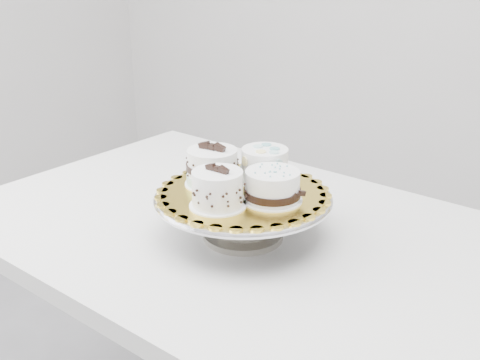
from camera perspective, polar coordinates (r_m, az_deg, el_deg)
The scene contains 7 objects.
table at distance 1.28m, azimuth -0.13°, elevation -7.67°, with size 1.25×0.93×0.75m.
cake_stand at distance 1.16m, azimuth 0.30°, elevation -2.69°, with size 0.34×0.34×0.09m.
cake_board at distance 1.15m, azimuth 0.31°, elevation -1.26°, with size 0.31×0.31×0.00m, color gold.
cake_swirl at distance 1.07m, azimuth -2.15°, elevation -0.94°, with size 0.10×0.10×0.08m.
cake_banded at distance 1.17m, azimuth -2.63°, elevation 1.10°, with size 0.11×0.11×0.09m.
cake_dots at distance 1.19m, azimuth 2.35°, elevation 1.45°, with size 0.12×0.12×0.07m.
cake_ribbon at distance 1.10m, azimuth 3.13°, elevation -0.66°, with size 0.12×0.12×0.06m.
Camera 1 is at (0.55, -0.93, 1.29)m, focal length 45.00 mm.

